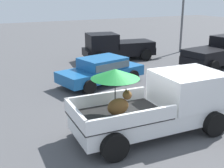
% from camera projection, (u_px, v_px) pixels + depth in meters
% --- Properties ---
extents(ground_plane, '(80.00, 80.00, 0.00)m').
position_uv_depth(ground_plane, '(150.00, 133.00, 9.47)').
color(ground_plane, '#4C4C4F').
extents(pickup_truck_main, '(5.14, 2.45, 2.29)m').
position_uv_depth(pickup_truck_main, '(162.00, 103.00, 9.33)').
color(pickup_truck_main, black).
rests_on(pickup_truck_main, ground).
extents(pickup_truck_red, '(5.03, 2.76, 1.80)m').
position_uv_depth(pickup_truck_red, '(116.00, 47.00, 19.76)').
color(pickup_truck_red, black).
rests_on(pickup_truck_red, ground).
extents(pickup_truck_far, '(4.99, 2.64, 1.80)m').
position_uv_depth(pickup_truck_far, '(220.00, 52.00, 17.90)').
color(pickup_truck_far, black).
rests_on(pickup_truck_far, ground).
extents(parked_sedan_near, '(4.57, 2.64, 1.33)m').
position_uv_depth(parked_sedan_near, '(102.00, 69.00, 14.41)').
color(parked_sedan_near, black).
rests_on(parked_sedan_near, ground).
extents(motel_sign, '(1.40, 0.16, 5.17)m').
position_uv_depth(motel_sign, '(183.00, 3.00, 21.46)').
color(motel_sign, '#59595B').
rests_on(motel_sign, ground).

